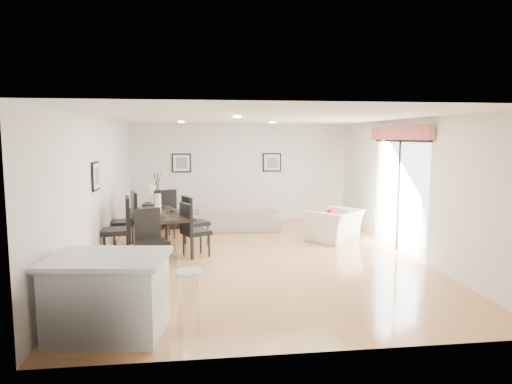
{
  "coord_description": "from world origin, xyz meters",
  "views": [
    {
      "loc": [
        -1.16,
        -8.61,
        2.33
      ],
      "look_at": [
        -0.01,
        0.4,
        1.25
      ],
      "focal_mm": 32.0,
      "sensor_mm": 36.0,
      "label": 1
    }
  ],
  "objects": [
    {
      "name": "ground",
      "position": [
        0.0,
        0.0,
        0.0
      ],
      "size": [
        8.0,
        8.0,
        0.0
      ],
      "primitive_type": "plane",
      "color": "tan",
      "rests_on": "ground"
    },
    {
      "name": "wall_back",
      "position": [
        0.0,
        4.0,
        1.35
      ],
      "size": [
        6.0,
        0.04,
        2.7
      ],
      "primitive_type": "cube",
      "color": "silver",
      "rests_on": "ground"
    },
    {
      "name": "wall_front",
      "position": [
        0.0,
        -4.0,
        1.35
      ],
      "size": [
        6.0,
        0.04,
        2.7
      ],
      "primitive_type": "cube",
      "color": "silver",
      "rests_on": "ground"
    },
    {
      "name": "wall_left",
      "position": [
        -3.0,
        0.0,
        1.35
      ],
      "size": [
        0.04,
        8.0,
        2.7
      ],
      "primitive_type": "cube",
      "color": "silver",
      "rests_on": "ground"
    },
    {
      "name": "wall_right",
      "position": [
        3.0,
        0.0,
        1.35
      ],
      "size": [
        0.04,
        8.0,
        2.7
      ],
      "primitive_type": "cube",
      "color": "silver",
      "rests_on": "ground"
    },
    {
      "name": "ceiling",
      "position": [
        0.0,
        0.0,
        2.7
      ],
      "size": [
        6.0,
        8.0,
        0.02
      ],
      "primitive_type": "cube",
      "color": "white",
      "rests_on": "wall_back"
    },
    {
      "name": "sofa",
      "position": [
        -0.25,
        2.76,
        0.33
      ],
      "size": [
        2.33,
        1.02,
        0.67
      ],
      "primitive_type": "imported",
      "rotation": [
        0.0,
        0.0,
        3.08
      ],
      "color": "gray",
      "rests_on": "ground"
    },
    {
      "name": "armchair",
      "position": [
        1.9,
        1.24,
        0.36
      ],
      "size": [
        1.47,
        1.46,
        0.72
      ],
      "primitive_type": "imported",
      "rotation": [
        0.0,
        0.0,
        3.87
      ],
      "color": "beige",
      "rests_on": "ground"
    },
    {
      "name": "courtyard_plant_b",
      "position": [
        5.6,
        1.66,
        0.32
      ],
      "size": [
        0.43,
        0.43,
        0.64
      ],
      "primitive_type": "imported",
      "rotation": [
        0.0,
        0.0,
        -0.23
      ],
      "color": "#44632A",
      "rests_on": "ground"
    },
    {
      "name": "dining_table",
      "position": [
        -1.98,
        0.77,
        0.72
      ],
      "size": [
        1.55,
        2.14,
        0.8
      ],
      "rotation": [
        0.0,
        0.0,
        0.34
      ],
      "color": "black",
      "rests_on": "ground"
    },
    {
      "name": "dining_chair_wnear",
      "position": [
        -2.65,
        0.31,
        0.67
      ],
      "size": [
        0.62,
        0.62,
        1.2
      ],
      "rotation": [
        0.0,
        0.0,
        -1.4
      ],
      "color": "black",
      "rests_on": "ground"
    },
    {
      "name": "dining_chair_wfar",
      "position": [
        -2.65,
        1.28,
        0.66
      ],
      "size": [
        0.65,
        0.65,
        1.18
      ],
      "rotation": [
        0.0,
        0.0,
        -1.31
      ],
      "color": "black",
      "rests_on": "ground"
    },
    {
      "name": "dining_chair_enear",
      "position": [
        -1.29,
        0.25,
        0.6
      ],
      "size": [
        0.64,
        0.64,
        1.07
      ],
      "rotation": [
        0.0,
        0.0,
        2.02
      ],
      "color": "black",
      "rests_on": "ground"
    },
    {
      "name": "dining_chair_efar",
      "position": [
        -1.3,
        1.21,
        0.6
      ],
      "size": [
        0.64,
        0.64,
        1.08
      ],
      "rotation": [
        0.0,
        0.0,
        1.98
      ],
      "color": "black",
      "rests_on": "ground"
    },
    {
      "name": "dining_chair_head",
      "position": [
        -2.02,
        -0.43,
        0.6
      ],
      "size": [
        0.65,
        0.65,
        1.07
      ],
      "rotation": [
        0.0,
        0.0,
        0.48
      ],
      "color": "black",
      "rests_on": "ground"
    },
    {
      "name": "dining_chair_foot",
      "position": [
        -1.95,
        1.96,
        0.64
      ],
      "size": [
        0.66,
        0.66,
        1.15
      ],
      "rotation": [
        0.0,
        0.0,
        3.48
      ],
      "color": "black",
      "rests_on": "ground"
    },
    {
      "name": "vase",
      "position": [
        -1.98,
        0.77,
        1.14
      ],
      "size": [
        1.07,
        1.63,
        0.83
      ],
      "color": "white",
      "rests_on": "dining_table"
    },
    {
      "name": "coffee_table",
      "position": [
        -1.45,
        3.41,
        0.2
      ],
      "size": [
        1.08,
        0.77,
        0.39
      ],
      "primitive_type": "cube",
      "rotation": [
        0.0,
        0.0,
        0.2
      ],
      "color": "black",
      "rests_on": "ground"
    },
    {
      "name": "side_table",
      "position": [
        -2.3,
        3.17,
        0.33
      ],
      "size": [
        0.53,
        0.53,
        0.67
      ],
      "primitive_type": "cube",
      "rotation": [
        0.0,
        0.0,
        -0.07
      ],
      "color": "black",
      "rests_on": "ground"
    },
    {
      "name": "table_lamp",
      "position": [
        -2.3,
        3.17,
        0.96
      ],
      "size": [
        0.23,
        0.23,
        0.45
      ],
      "color": "white",
      "rests_on": "side_table"
    },
    {
      "name": "cushion",
      "position": [
        1.8,
        1.13,
        0.58
      ],
      "size": [
        0.29,
        0.34,
        0.35
      ],
      "primitive_type": "cube",
      "rotation": [
        0.0,
        0.0,
        4.08
      ],
      "color": "#AE1E16",
      "rests_on": "armchair"
    },
    {
      "name": "kitchen_island",
      "position": [
        -2.23,
        -3.23,
        0.48
      ],
      "size": [
        1.49,
        1.22,
        0.95
      ],
      "rotation": [
        0.0,
        0.0,
        -0.13
      ],
      "color": "silver",
      "rests_on": "ground"
    },
    {
      "name": "bar_stool",
      "position": [
        -1.29,
        -3.23,
        0.63
      ],
      "size": [
        0.34,
        0.34,
        0.74
      ],
      "color": "silver",
      "rests_on": "ground"
    },
    {
      "name": "framed_print_back_left",
      "position": [
        -1.6,
        3.97,
        1.65
      ],
      "size": [
        0.52,
        0.04,
        0.52
      ],
      "color": "black",
      "rests_on": "wall_back"
    },
    {
      "name": "framed_print_back_right",
      "position": [
        0.9,
        3.97,
        1.65
      ],
      "size": [
        0.52,
        0.04,
        0.52
      ],
      "color": "black",
      "rests_on": "wall_back"
    },
    {
      "name": "framed_print_left_wall",
      "position": [
        -2.97,
        -0.2,
        1.65
      ],
      "size": [
        0.04,
        0.52,
        0.52
      ],
      "rotation": [
        0.0,
        0.0,
        1.57
      ],
      "color": "black",
      "rests_on": "wall_left"
    },
    {
      "name": "sliding_door",
      "position": [
        2.96,
        0.3,
        1.66
      ],
      "size": [
        0.12,
        2.7,
        2.57
      ],
      "color": "white",
      "rests_on": "wall_right"
    }
  ]
}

